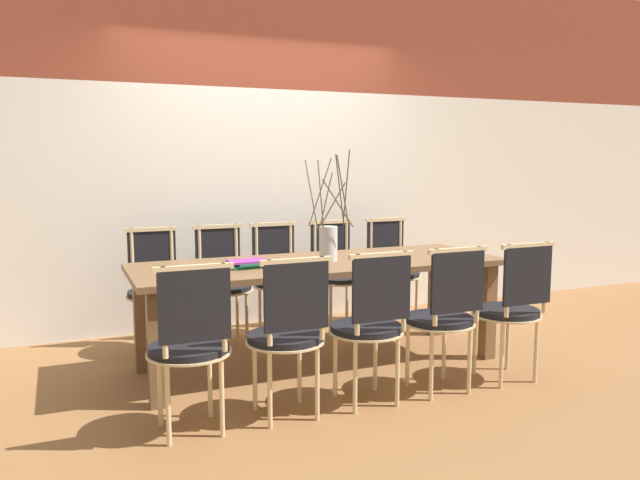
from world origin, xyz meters
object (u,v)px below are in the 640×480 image
chair_near_center (370,321)px  dining_table (320,274)px  vase_centerpiece (329,241)px  chair_far_center (279,275)px  book_stack (248,263)px

chair_near_center → dining_table: bearing=88.9°
dining_table → vase_centerpiece: bearing=-15.3°
chair_near_center → chair_far_center: 1.58m
chair_far_center → book_stack: size_ratio=3.43×
chair_near_center → book_stack: bearing=124.1°
dining_table → chair_near_center: size_ratio=2.77×
chair_far_center → book_stack: bearing=59.0°
dining_table → chair_far_center: (-0.03, 0.79, -0.14)m
chair_near_center → book_stack: (-0.51, 0.76, 0.26)m
chair_near_center → book_stack: 0.95m
dining_table → chair_far_center: bearing=92.3°
dining_table → vase_centerpiece: 0.25m
book_stack → chair_far_center: bearing=59.0°
dining_table → book_stack: 0.54m
chair_near_center → vase_centerpiece: 0.87m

